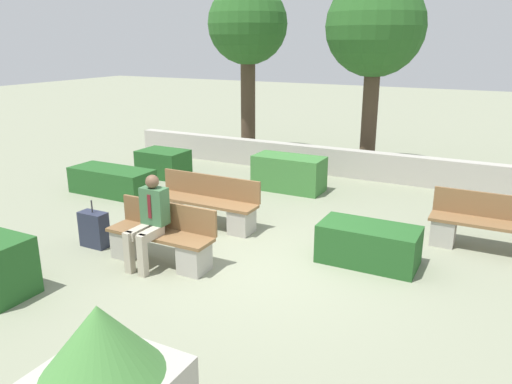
{
  "coord_description": "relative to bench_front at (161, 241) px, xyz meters",
  "views": [
    {
      "loc": [
        3.02,
        -6.08,
        3.17
      ],
      "look_at": [
        -0.41,
        0.5,
        0.9
      ],
      "focal_mm": 35.0,
      "sensor_mm": 36.0,
      "label": 1
    }
  ],
  "objects": [
    {
      "name": "hedge_block_mid_left",
      "position": [
        -3.02,
        3.97,
        -0.02
      ],
      "size": [
        1.13,
        0.81,
        0.63
      ],
      "color": "#235623",
      "rests_on": "ground_plane"
    },
    {
      "name": "bench_front",
      "position": [
        0.0,
        0.0,
        0.0
      ],
      "size": [
        1.67,
        0.48,
        0.88
      ],
      "color": "brown",
      "rests_on": "ground_plane"
    },
    {
      "name": "hedge_block_near_right",
      "position": [
        -3.09,
        2.3,
        -0.06
      ],
      "size": [
        1.83,
        0.76,
        0.55
      ],
      "color": "#235623",
      "rests_on": "ground_plane"
    },
    {
      "name": "ground_plane",
      "position": [
        1.35,
        0.7,
        -0.33
      ],
      "size": [
        60.0,
        60.0,
        0.0
      ],
      "primitive_type": "plane",
      "color": "gray"
    },
    {
      "name": "bench_right_side",
      "position": [
        4.44,
        2.71,
        0.02
      ],
      "size": [
        2.16,
        0.48,
        0.88
      ],
      "rotation": [
        0.0,
        0.0,
        -0.19
      ],
      "color": "brown",
      "rests_on": "ground_plane"
    },
    {
      "name": "suitcase",
      "position": [
        -1.33,
        -0.01,
        -0.05
      ],
      "size": [
        0.45,
        0.23,
        0.77
      ],
      "color": "#282D42",
      "rests_on": "ground_plane"
    },
    {
      "name": "tree_leftmost",
      "position": [
        -2.32,
        6.99,
        3.15
      ],
      "size": [
        2.14,
        2.14,
        4.65
      ],
      "color": "#473828",
      "rests_on": "ground_plane"
    },
    {
      "name": "perimeter_wall",
      "position": [
        1.35,
        5.99,
        -0.0
      ],
      "size": [
        12.95,
        0.3,
        0.66
      ],
      "color": "#ADA89E",
      "rests_on": "ground_plane"
    },
    {
      "name": "hedge_block_mid_right",
      "position": [
        2.71,
        1.39,
        -0.04
      ],
      "size": [
        1.43,
        0.72,
        0.58
      ],
      "color": "#235623",
      "rests_on": "ground_plane"
    },
    {
      "name": "person_seated_man",
      "position": [
        -0.08,
        -0.14,
        0.41
      ],
      "size": [
        0.38,
        0.63,
        1.34
      ],
      "color": "#B2A893",
      "rests_on": "ground_plane"
    },
    {
      "name": "hedge_block_near_left",
      "position": [
        0.15,
        4.3,
        0.05
      ],
      "size": [
        1.53,
        0.71,
        0.76
      ],
      "color": "#3D7A38",
      "rests_on": "ground_plane"
    },
    {
      "name": "tree_center_left",
      "position": [
        1.16,
        6.91,
        3.08
      ],
      "size": [
        2.36,
        2.36,
        4.66
      ],
      "color": "#473828",
      "rests_on": "ground_plane"
    },
    {
      "name": "bench_left_side",
      "position": [
        -0.28,
        1.61,
        0.01
      ],
      "size": [
        1.98,
        0.48,
        0.88
      ],
      "rotation": [
        0.0,
        0.0,
        0.19
      ],
      "color": "brown",
      "rests_on": "ground_plane"
    }
  ]
}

